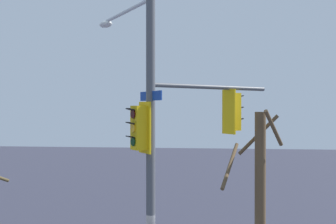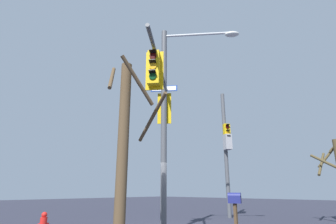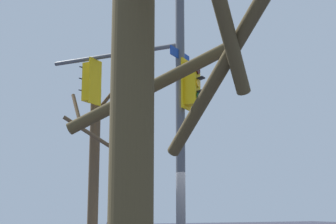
# 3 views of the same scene
# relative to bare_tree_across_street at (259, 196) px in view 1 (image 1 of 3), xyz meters

# --- Properties ---
(main_signal_pole_assembly) EXTENTS (5.34, 3.15, 8.22)m
(main_signal_pole_assembly) POSITION_rel_bare_tree_across_street_xyz_m (2.58, 0.83, 2.10)
(main_signal_pole_assembly) COLOR #4C4F54
(main_signal_pole_assembly) RESTS_ON ground
(bare_tree_across_street) EXTENTS (1.80, 1.78, 5.18)m
(bare_tree_across_street) POSITION_rel_bare_tree_across_street_xyz_m (0.00, 0.00, 0.00)
(bare_tree_across_street) COLOR brown
(bare_tree_across_street) RESTS_ON ground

